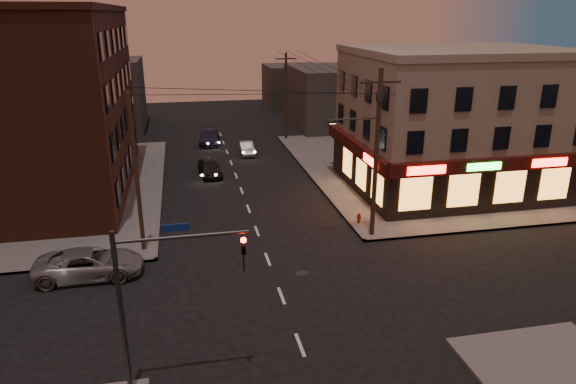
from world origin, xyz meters
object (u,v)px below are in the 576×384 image
object	(u,v)px
sedan_far	(209,137)
fire_hydrant	(359,218)
sedan_mid	(247,148)
sedan_near	(210,167)
suv_cross	(89,264)

from	to	relation	value
sedan_far	fire_hydrant	bearing A→B (deg)	-65.61
sedan_mid	fire_hydrant	world-z (taller)	sedan_mid
sedan_near	fire_hydrant	size ratio (longest dim) A/B	6.17
sedan_near	sedan_far	size ratio (longest dim) A/B	0.83
suv_cross	sedan_near	xyz separation A→B (m)	(7.21, 16.62, -0.03)
sedan_far	sedan_mid	bearing A→B (deg)	-50.98
suv_cross	sedan_near	world-z (taller)	suv_cross
suv_cross	sedan_mid	size ratio (longest dim) A/B	1.47
sedan_near	sedan_mid	size ratio (longest dim) A/B	1.15
suv_cross	sedan_mid	xyz separation A→B (m)	(11.15, 22.86, -0.15)
sedan_mid	suv_cross	bearing A→B (deg)	-115.75
sedan_mid	sedan_far	xyz separation A→B (m)	(-3.27, 5.03, 0.13)
suv_cross	sedan_mid	bearing A→B (deg)	-25.78
suv_cross	fire_hydrant	world-z (taller)	suv_cross
sedan_far	sedan_near	bearing A→B (deg)	-87.43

